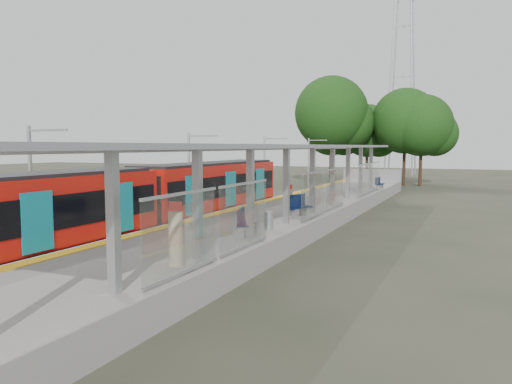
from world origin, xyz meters
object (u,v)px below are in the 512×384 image
bench_mid (297,206)px  info_pillar_far (289,203)px  info_pillar_near (176,238)px  bench_near (243,221)px  bench_far (379,183)px  litter_bin (269,221)px  train (137,200)px

bench_mid → info_pillar_far: info_pillar_far is taller
info_pillar_near → bench_near: bearing=73.3°
bench_far → info_pillar_far: bearing=-88.7°
bench_mid → litter_bin: (0.19, -4.20, -0.20)m
train → info_pillar_far: size_ratio=16.69×
info_pillar_near → bench_far: bearing=67.8°
bench_near → bench_mid: bench_mid is taller
train → litter_bin: size_ratio=33.83×
info_pillar_near → bench_mid: bearing=69.5°
info_pillar_far → bench_far: bearing=68.5°
bench_far → litter_bin: size_ratio=1.85×
bench_far → bench_mid: bearing=-87.4°
bench_near → info_pillar_near: (0.38, -5.53, 0.27)m
info_pillar_near → info_pillar_far: (-0.46, 11.05, -0.12)m
info_pillar_far → bench_mid: bearing=-4.5°
train → info_pillar_near: 9.07m
bench_far → info_pillar_near: (-0.75, -29.43, 0.31)m
bench_far → bench_near: bearing=-87.6°
bench_far → litter_bin: bearing=-86.5°
bench_mid → train: bearing=-126.3°
litter_bin → info_pillar_near: bearing=-91.1°
bench_far → train: bearing=-102.1°
bench_mid → bench_far: 18.30m
info_pillar_far → train: bearing=-159.9°
bench_near → bench_far: (1.14, 23.89, -0.04)m
litter_bin → train: bearing=-175.8°
bench_mid → info_pillar_near: 11.15m
bench_far → info_pillar_near: bearing=-86.4°
litter_bin → bench_mid: bearing=92.6°
bench_far → info_pillar_near: 29.44m
bench_mid → litter_bin: size_ratio=2.14×
bench_near → bench_far: bearing=70.9°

